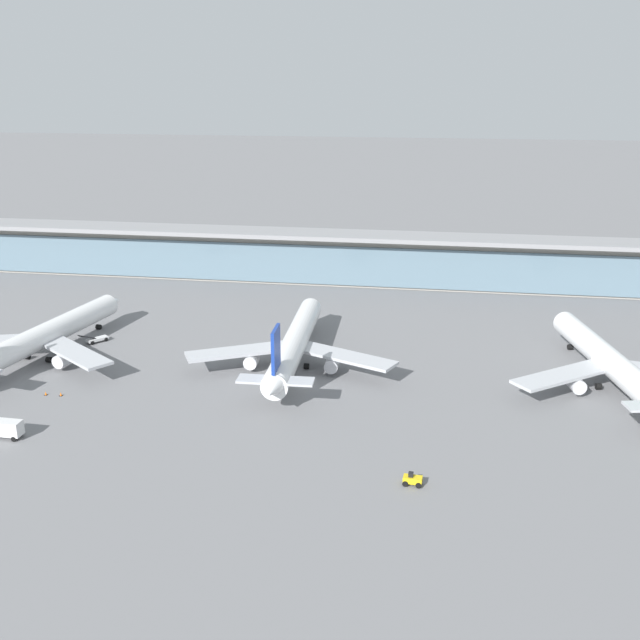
{
  "coord_description": "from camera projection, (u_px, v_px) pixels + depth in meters",
  "views": [
    {
      "loc": [
        24.35,
        -132.74,
        58.07
      ],
      "look_at": [
        0.0,
        19.59,
        6.96
      ],
      "focal_mm": 41.83,
      "sensor_mm": 36.0,
      "label": 1
    }
  ],
  "objects": [
    {
      "name": "ground_plane",
      "position": [
        304.0,
        384.0,
        146.33
      ],
      "size": [
        1200.0,
        1200.0,
        0.0
      ],
      "primitive_type": "plane",
      "color": "slate"
    },
    {
      "name": "airliner_right_stand",
      "position": [
        612.0,
        363.0,
        144.07
      ],
      "size": [
        42.73,
        56.39,
        15.14
      ],
      "color": "white",
      "rests_on": "ground"
    },
    {
      "name": "service_truck_on_taxiway_white",
      "position": [
        96.0,
        339.0,
        168.99
      ],
      "size": [
        5.2,
        6.23,
        2.7
      ],
      "color": "silver",
      "rests_on": "ground"
    },
    {
      "name": "service_truck_by_tail_yellow",
      "position": [
        412.0,
        480.0,
        110.36
      ],
      "size": [
        3.0,
        1.94,
        2.05
      ],
      "color": "yellow",
      "rests_on": "ground"
    },
    {
      "name": "airliner_centre_stand",
      "position": [
        294.0,
        344.0,
        154.24
      ],
      "size": [
        43.73,
        56.82,
        15.14
      ],
      "color": "white",
      "rests_on": "ground"
    },
    {
      "name": "service_truck_at_far_stand_blue",
      "position": [
        4.0,
        428.0,
        124.5
      ],
      "size": [
        7.35,
        2.54,
        3.1
      ],
      "color": "#234C9E",
      "rests_on": "ground"
    },
    {
      "name": "safety_cone_charlie",
      "position": [
        46.0,
        394.0,
        141.43
      ],
      "size": [
        0.62,
        0.62,
        0.7
      ],
      "color": "orange",
      "rests_on": "ground"
    },
    {
      "name": "airliner_left_stand",
      "position": [
        40.0,
        338.0,
        158.21
      ],
      "size": [
        43.1,
        56.67,
        15.14
      ],
      "color": "white",
      "rests_on": "ground"
    },
    {
      "name": "terminal_building",
      "position": [
        350.0,
        257.0,
        213.92
      ],
      "size": [
        243.25,
        12.8,
        15.2
      ],
      "color": "#9E998E",
      "rests_on": "ground"
    },
    {
      "name": "safety_cone_alpha",
      "position": [
        61.0,
        394.0,
        141.12
      ],
      "size": [
        0.62,
        0.62,
        0.7
      ],
      "color": "orange",
      "rests_on": "ground"
    }
  ]
}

